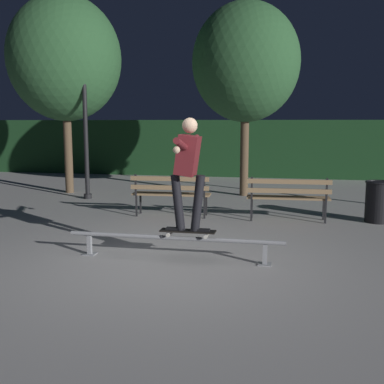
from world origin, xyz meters
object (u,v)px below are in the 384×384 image
object	(u,v)px
trash_can	(378,201)
tree_behind_benches	(246,63)
lamp_post_left	(85,99)
tree_far_left	(65,59)
skateboarder	(188,165)
park_bench_left_center	(288,194)
skateboard	(188,231)
park_bench_leftmost	(171,191)
grind_rail	(174,241)

from	to	relation	value
trash_can	tree_behind_benches	bearing A→B (deg)	135.09
tree_behind_benches	lamp_post_left	distance (m)	4.15
lamp_post_left	tree_far_left	bearing A→B (deg)	136.32
skateboarder	park_bench_left_center	xyz separation A→B (m)	(1.38, 2.92, -0.81)
trash_can	tree_far_left	bearing A→B (deg)	162.45
skateboard	skateboarder	xyz separation A→B (m)	(0.00, -0.00, 0.94)
skateboarder	park_bench_leftmost	distance (m)	3.19
skateboard	park_bench_leftmost	size ratio (longest dim) A/B	0.48
tree_far_left	skateboard	bearing A→B (deg)	-51.23
tree_far_left	tree_behind_benches	world-z (taller)	tree_far_left
skateboarder	lamp_post_left	bearing A→B (deg)	127.18
grind_rail	park_bench_leftmost	distance (m)	3.03
park_bench_left_center	tree_far_left	distance (m)	7.15
tree_far_left	tree_behind_benches	xyz separation A→B (m)	(4.75, 0.43, -0.16)
tree_behind_benches	tree_far_left	bearing A→B (deg)	-174.80
skateboarder	grind_rail	bearing A→B (deg)	180.00
skateboard	tree_far_left	distance (m)	7.85
tree_far_left	tree_behind_benches	distance (m)	4.77
tree_behind_benches	grind_rail	bearing A→B (deg)	-94.24
skateboard	tree_behind_benches	distance (m)	6.75
tree_far_left	tree_behind_benches	size ratio (longest dim) A/B	1.06
grind_rail	park_bench_left_center	bearing A→B (deg)	61.56
park_bench_leftmost	tree_far_left	distance (m)	5.38
skateboard	skateboarder	bearing A→B (deg)	-0.11
tree_far_left	park_bench_leftmost	bearing A→B (deg)	-37.22
grind_rail	skateboard	bearing A→B (deg)	-0.00
skateboarder	tree_behind_benches	xyz separation A→B (m)	(0.24, 6.04, 2.06)
trash_can	park_bench_left_center	bearing A→B (deg)	-170.59
park_bench_leftmost	tree_behind_benches	xyz separation A→B (m)	(1.21, 3.12, 2.88)
skateboard	lamp_post_left	bearing A→B (deg)	127.16
skateboarder	tree_far_left	world-z (taller)	tree_far_left
grind_rail	tree_behind_benches	xyz separation A→B (m)	(0.45, 6.04, 3.14)
skateboarder	park_bench_left_center	world-z (taller)	skateboarder
grind_rail	skateboarder	distance (m)	1.10
skateboarder	trash_can	world-z (taller)	skateboarder
park_bench_left_center	tree_far_left	world-z (taller)	tree_far_left
lamp_post_left	skateboarder	bearing A→B (deg)	-52.82
tree_behind_benches	trash_can	bearing A→B (deg)	-44.91
lamp_post_left	park_bench_left_center	bearing A→B (deg)	-20.00
skateboard	lamp_post_left	xyz separation A→B (m)	(-3.58, 4.73, 2.07)
skateboard	trash_can	size ratio (longest dim) A/B	0.98
park_bench_leftmost	tree_behind_benches	world-z (taller)	tree_behind_benches
tree_far_left	park_bench_left_center	bearing A→B (deg)	-24.53
skateboard	skateboarder	distance (m)	0.94
park_bench_left_center	tree_behind_benches	bearing A→B (deg)	110.01
skateboarder	trash_can	bearing A→B (deg)	46.08
skateboarder	tree_behind_benches	distance (m)	6.39
lamp_post_left	trash_can	xyz separation A→B (m)	(6.67, -1.52, -2.07)
park_bench_left_center	tree_behind_benches	xyz separation A→B (m)	(-1.13, 3.12, 2.88)
skateboarder	tree_far_left	size ratio (longest dim) A/B	0.30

